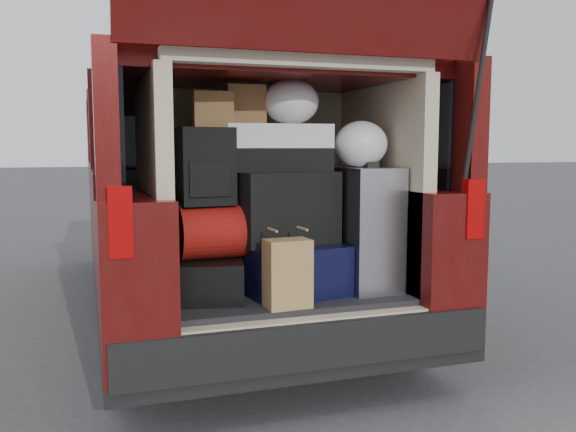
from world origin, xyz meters
name	(u,v)px	position (x,y,z in m)	size (l,w,h in m)	color
ground	(290,399)	(0.00, 0.00, 0.00)	(80.00, 80.00, 0.00)	#373739
minivan	(217,200)	(0.00, 1.86, 0.91)	(1.90, 5.35, 2.77)	black
load_floor	(275,334)	(0.00, 0.28, 0.28)	(1.24, 1.05, 0.55)	black
black_hardshell	(206,277)	(-0.41, 0.18, 0.65)	(0.37, 0.52, 0.21)	black
navy_hardshell	(285,266)	(0.02, 0.17, 0.68)	(0.50, 0.61, 0.27)	black
silver_roller	(364,228)	(0.46, 0.09, 0.88)	(0.28, 0.45, 0.67)	white
kraft_bag	(287,274)	(-0.07, -0.17, 0.72)	(0.22, 0.14, 0.34)	tan
red_duffel	(219,231)	(-0.34, 0.14, 0.90)	(0.43, 0.28, 0.28)	maroon
black_soft_case	(284,207)	(0.02, 0.16, 1.01)	(0.53, 0.32, 0.38)	black
backpack	(206,166)	(-0.41, 0.14, 1.23)	(0.28, 0.17, 0.39)	black
twotone_duffel	(276,148)	(-0.01, 0.21, 1.32)	(0.56, 0.29, 0.25)	silver
grocery_sack_lower	(212,110)	(-0.36, 0.18, 1.52)	(0.20, 0.16, 0.18)	brown
grocery_sack_upper	(244,105)	(-0.17, 0.27, 1.55)	(0.21, 0.17, 0.21)	brown
plastic_bag_center	(291,102)	(0.07, 0.20, 1.57)	(0.30, 0.28, 0.24)	white
plastic_bag_right	(361,144)	(0.43, 0.09, 1.34)	(0.29, 0.27, 0.25)	white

